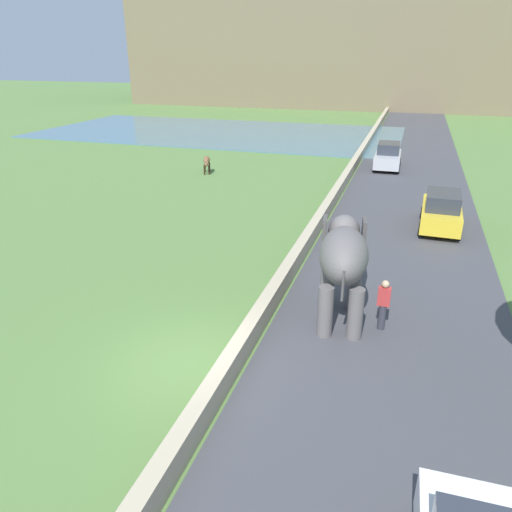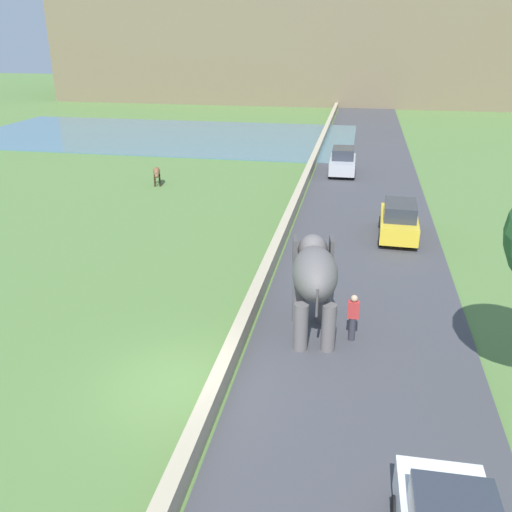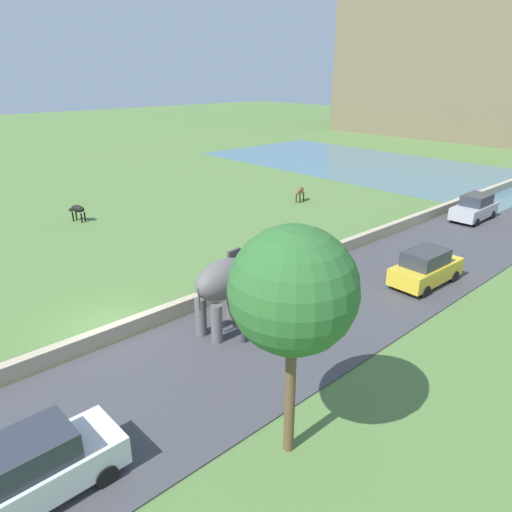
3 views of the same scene
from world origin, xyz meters
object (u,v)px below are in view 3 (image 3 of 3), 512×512
car_white (34,468)px  cow_brown (300,191)px  car_yellow (426,268)px  elephant (228,282)px  person_beside_elephant (244,323)px  car_silver (474,208)px  cow_black (77,209)px

car_white → cow_brown: car_white is taller
car_yellow → car_white: 18.09m
cow_brown → car_yellow: bearing=-25.8°
elephant → person_beside_elephant: bearing=-13.3°
car_yellow → car_white: same height
car_yellow → car_silver: bearing=104.5°
cow_black → car_yellow: bearing=20.6°
car_white → car_silver: bearing=95.9°
car_silver → car_yellow: (3.15, -12.20, 0.00)m
elephant → car_white: bearing=-69.5°
elephant → car_silver: (0.03, 21.78, -1.14)m
car_silver → cow_black: 27.21m
car_silver → cow_black: car_silver is taller
cow_black → cow_brown: bearing=66.1°
elephant → car_white: (3.18, -8.52, -1.14)m
person_beside_elephant → cow_black: size_ratio=1.16×
person_beside_elephant → cow_brown: 21.23m
car_white → cow_black: size_ratio=2.87×
car_white → cow_brown: bearing=120.2°
car_yellow → cow_black: (-21.35, -8.03, -0.06)m
person_beside_elephant → cow_brown: (-12.77, 16.96, -0.04)m
car_yellow → cow_brown: bearing=154.2°
elephant → car_white: size_ratio=0.88×
person_beside_elephant → cow_black: 19.54m
cow_brown → car_white: bearing=-59.8°
car_yellow → cow_brown: car_yellow is taller
car_yellow → car_white: bearing=-90.0°
car_silver → cow_brown: car_silver is taller
person_beside_elephant → car_silver: bearing=93.2°
person_beside_elephant → cow_brown: person_beside_elephant is taller
elephant → car_white: elephant is taller
car_white → cow_brown: size_ratio=2.85×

